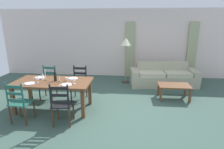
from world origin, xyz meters
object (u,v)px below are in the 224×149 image
Objects in this scene: coffee_cup_primary at (66,79)px; couch at (163,77)px; dining_chair_near_left at (20,102)px; dining_table at (53,84)px; dining_chair_far_right at (79,83)px; dining_chair_far_left at (48,82)px; wine_glass_far_left at (43,75)px; wine_bottle at (55,76)px; wine_glass_near_right at (74,79)px; coffee_table at (174,87)px; dining_chair_near_right at (62,104)px; standing_lamp at (126,45)px; wine_glass_near_left at (37,78)px.

coffee_cup_primary is 3.54m from couch.
dining_chair_near_left reaches higher than couch.
dining_table is 0.90m from dining_chair_far_right.
wine_glass_far_left is (0.14, -0.57, 0.38)m from dining_chair_far_left.
dining_table is 0.22m from wine_bottle.
coffee_table is at bearing 23.48° from wine_glass_near_right.
dining_chair_near_right is at bearing -56.07° from dining_table.
dining_chair_near_left is 0.95m from dining_chair_near_right.
wine_glass_near_right is 0.10× the size of standing_lamp.
wine_glass_near_right is 3.48m from couch.
coffee_cup_primary is at bearing -161.82° from coffee_table.
wine_glass_near_right reaches higher than couch.
dining_chair_near_left is 0.59× the size of standing_lamp.
wine_glass_far_left is (-0.39, 0.13, -0.01)m from wine_bottle.
dining_chair_far_right is at bearing 80.38° from coffee_cup_primary.
wine_bottle is 3.32m from coffee_table.
dining_chair_near_left and dining_chair_near_right have the same top height.
coffee_cup_primary is at bearing -142.03° from couch.
dining_chair_near_left reaches higher than coffee_table.
dining_chair_far_left is 1.41m from wine_glass_near_right.
wine_glass_near_left is (-0.38, -0.16, -0.01)m from wine_bottle.
wine_glass_near_right is (0.14, -0.89, 0.38)m from dining_chair_far_right.
couch reaches higher than coffee_table.
dining_chair_far_left is 3.86m from couch.
dining_chair_near_right is 0.93m from wine_bottle.
dining_chair_near_right is 3.49m from standing_lamp.
dining_chair_near_right is at bearing -89.05° from dining_chair_far_right.
dining_table is 1.98× the size of dining_chair_far_left.
couch is at bearing 39.37° from dining_chair_near_left.
coffee_table is (3.66, 1.71, -0.12)m from dining_chair_near_left.
standing_lamp is at bearing 50.79° from wine_glass_near_left.
dining_chair_near_right is 1.71m from dining_chair_far_left.
dining_chair_far_left is at bearing -178.00° from dining_chair_far_right.
wine_bottle is 1.96× the size of wine_glass_near_left.
wine_glass_far_left is 0.07× the size of couch.
standing_lamp is at bearing 54.48° from dining_chair_near_left.
dining_table is at bearing -57.68° from dining_chair_far_left.
standing_lamp is at bearing 51.67° from dining_chair_far_right.
wine_bottle is 1.96× the size of wine_glass_near_right.
wine_bottle is 0.35× the size of coffee_table.
dining_chair_far_left is at bearing 89.68° from dining_chair_near_left.
dining_table is 0.81× the size of couch.
coffee_table is (3.13, 0.97, -0.51)m from wine_bottle.
coffee_table is (2.72, 1.71, -0.12)m from dining_chair_near_right.
dining_chair_far_left is 0.95m from wine_bottle.
wine_bottle is 0.28m from coffee_cup_primary.
wine_glass_far_left is (-0.92, 0.29, 0.00)m from wine_glass_near_right.
dining_table is at bearing -121.52° from dining_chair_far_right.
standing_lamp is (1.30, 1.64, 0.93)m from dining_chair_far_right.
couch is (3.42, 2.06, -0.57)m from wine_glass_far_left.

